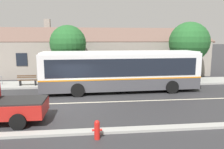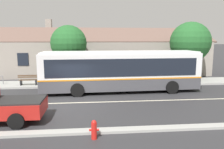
% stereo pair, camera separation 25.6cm
% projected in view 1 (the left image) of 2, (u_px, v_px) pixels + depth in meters
% --- Properties ---
extents(ground_plane, '(300.00, 300.00, 0.00)m').
position_uv_depth(ground_plane, '(73.00, 103.00, 14.34)').
color(ground_plane, '#2D2D30').
extents(sidewalk_far, '(60.00, 3.00, 0.15)m').
position_uv_depth(sidewalk_far, '(77.00, 84.00, 20.21)').
color(sidewalk_far, '#9E9E99').
rests_on(sidewalk_far, ground).
extents(curb_near, '(60.00, 0.50, 0.12)m').
position_uv_depth(curb_near, '(66.00, 133.00, 9.67)').
color(curb_near, '#9E9E99').
rests_on(curb_near, ground).
extents(lane_divider_stripe, '(60.00, 0.16, 0.01)m').
position_uv_depth(lane_divider_stripe, '(73.00, 103.00, 14.34)').
color(lane_divider_stripe, beige).
rests_on(lane_divider_stripe, ground).
extents(community_building, '(24.70, 8.57, 6.56)m').
position_uv_depth(community_building, '(102.00, 56.00, 27.28)').
color(community_building, gray).
rests_on(community_building, ground).
extents(transit_bus, '(12.47, 3.05, 3.20)m').
position_uv_depth(transit_bus, '(121.00, 70.00, 17.30)').
color(transit_bus, '#47474C').
rests_on(transit_bus, ground).
extents(bench_by_building, '(1.61, 0.51, 0.94)m').
position_uv_depth(bench_by_building, '(28.00, 81.00, 19.02)').
color(bench_by_building, brown).
rests_on(bench_by_building, sidewalk_far).
extents(bench_down_street, '(1.79, 0.51, 0.94)m').
position_uv_depth(bench_down_street, '(77.00, 78.00, 20.17)').
color(bench_down_street, brown).
rests_on(bench_down_street, sidewalk_far).
extents(street_tree_primary, '(4.01, 4.01, 5.85)m').
position_uv_depth(street_tree_primary, '(189.00, 42.00, 21.88)').
color(street_tree_primary, '#4C3828').
rests_on(street_tree_primary, ground).
extents(street_tree_secondary, '(3.43, 3.43, 5.47)m').
position_uv_depth(street_tree_secondary, '(67.00, 45.00, 20.87)').
color(street_tree_secondary, '#4C3828').
rests_on(street_tree_secondary, ground).
extents(fire_hydrant, '(0.42, 0.24, 0.83)m').
position_uv_depth(fire_hydrant, '(97.00, 129.00, 9.13)').
color(fire_hydrant, red).
rests_on(fire_hydrant, ground).
extents(bus_stop_sign, '(0.36, 0.07, 2.40)m').
position_uv_depth(bus_stop_sign, '(186.00, 67.00, 20.07)').
color(bus_stop_sign, gray).
rests_on(bus_stop_sign, sidewalk_far).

